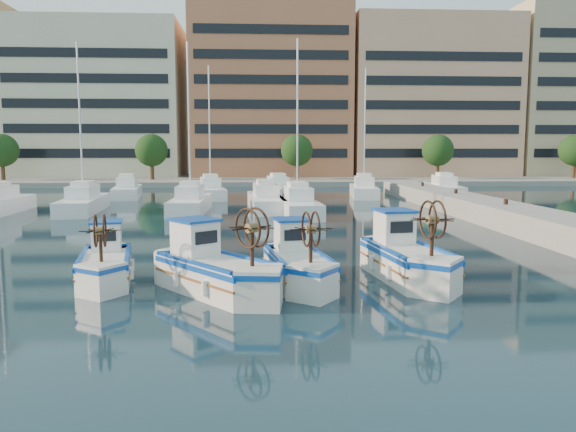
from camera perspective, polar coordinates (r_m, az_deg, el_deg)
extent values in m
plane|color=#193642|center=(17.61, 0.89, -7.43)|extent=(300.00, 300.00, 0.00)
cube|color=gray|center=(29.05, 26.10, -1.27)|extent=(3.00, 60.00, 1.20)
cube|color=gray|center=(84.13, -2.51, 4.05)|extent=(180.00, 40.00, 0.60)
cube|color=beige|center=(85.12, -18.51, 11.02)|extent=(23.00, 14.00, 21.00)
cube|color=black|center=(78.40, -19.86, 11.36)|extent=(21.16, 0.12, 18.90)
cube|color=#BD6D49|center=(82.52, -1.83, 12.90)|extent=(22.00, 14.00, 25.00)
cube|color=black|center=(75.57, -1.68, 13.47)|extent=(20.24, 0.12, 22.50)
cube|color=#E3A57E|center=(86.13, 13.98, 11.45)|extent=(23.00, 14.00, 22.00)
cube|color=black|center=(79.50, 15.51, 11.81)|extent=(21.16, 0.12, 19.80)
cylinder|color=#3F2B19|center=(76.98, -26.97, 3.96)|extent=(0.50, 0.50, 3.00)
sphere|color=#1F4418|center=(76.92, -27.08, 5.97)|extent=(4.00, 4.00, 4.00)
cylinder|color=#3F2B19|center=(71.72, -13.64, 4.35)|extent=(0.50, 0.50, 3.00)
sphere|color=#1F4418|center=(71.66, -13.70, 6.51)|extent=(4.00, 4.00, 4.00)
cylinder|color=#3F2B19|center=(70.77, 0.90, 4.51)|extent=(0.50, 0.50, 3.00)
sphere|color=#1F4418|center=(70.72, 0.91, 6.70)|extent=(4.00, 4.00, 4.00)
cylinder|color=#3F2B19|center=(74.32, 14.92, 4.39)|extent=(0.50, 0.50, 3.00)
sphere|color=#1F4418|center=(74.26, 14.98, 6.47)|extent=(4.00, 4.00, 4.00)
cylinder|color=#3F2B19|center=(81.76, 27.02, 4.08)|extent=(0.50, 0.50, 3.00)
sphere|color=#1F4418|center=(81.71, 27.12, 5.97)|extent=(4.00, 4.00, 4.00)
cube|color=white|center=(41.40, -20.05, 1.08)|extent=(2.97, 8.86, 1.00)
cylinder|color=silver|center=(41.26, -20.37, 8.70)|extent=(0.12, 0.12, 11.00)
cube|color=white|center=(39.50, -9.87, 1.14)|extent=(2.36, 8.26, 1.00)
cylinder|color=silver|center=(39.35, -10.04, 9.13)|extent=(0.12, 0.12, 11.00)
cube|color=white|center=(40.62, -2.28, 1.39)|extent=(2.74, 9.37, 1.00)
cube|color=white|center=(37.83, 0.95, 0.99)|extent=(2.71, 9.67, 1.00)
cylinder|color=silver|center=(37.67, 0.96, 9.34)|extent=(0.12, 0.12, 11.00)
cube|color=white|center=(52.33, -16.01, 2.34)|extent=(3.21, 7.67, 1.00)
cube|color=white|center=(50.20, -7.87, 2.36)|extent=(3.35, 8.03, 1.00)
cylinder|color=silver|center=(50.09, -7.98, 8.65)|extent=(0.12, 0.12, 11.00)
cube|color=white|center=(51.60, -1.03, 2.55)|extent=(2.98, 8.69, 1.00)
cube|color=white|center=(51.81, 7.71, 2.50)|extent=(3.11, 7.99, 1.00)
cylinder|color=silver|center=(51.69, 7.80, 8.59)|extent=(0.12, 0.12, 11.00)
cube|color=white|center=(55.28, 15.54, 2.58)|extent=(3.26, 9.34, 1.00)
cube|color=silver|center=(19.36, -18.04, -5.11)|extent=(2.18, 3.81, 0.90)
cube|color=#0C40A1|center=(19.29, -18.08, -4.12)|extent=(2.24, 3.92, 0.14)
cube|color=blue|center=(19.30, -18.08, -4.27)|extent=(1.78, 3.39, 0.05)
cube|color=white|center=(20.21, -17.95, -1.97)|extent=(1.13, 1.26, 0.94)
cube|color=#0C40A1|center=(20.14, -18.00, -0.53)|extent=(1.28, 1.41, 0.07)
cylinder|color=#331E14|center=(17.68, -18.48, -3.12)|extent=(0.10, 0.10, 0.99)
cylinder|color=brown|center=(17.60, -18.55, -1.43)|extent=(0.31, 0.29, 0.24)
torus|color=#331E14|center=(17.61, -18.96, -1.44)|extent=(0.25, 0.99, 1.00)
torus|color=#331E14|center=(17.59, -18.13, -1.42)|extent=(0.25, 0.99, 1.00)
cube|color=silver|center=(17.12, -7.26, -6.15)|extent=(3.90, 4.28, 1.02)
cube|color=#0C40A1|center=(17.04, -7.28, -4.88)|extent=(4.01, 4.41, 0.16)
cube|color=blue|center=(17.05, -7.28, -5.08)|extent=(3.34, 3.72, 0.06)
cube|color=white|center=(17.88, -9.43, -2.23)|extent=(1.62, 1.65, 1.07)
cube|color=#0C40A1|center=(17.80, -9.46, -0.37)|extent=(1.82, 1.86, 0.08)
cylinder|color=#331E14|center=(15.52, -3.67, -3.41)|extent=(0.12, 0.12, 1.13)
cylinder|color=brown|center=(15.43, -3.69, -1.21)|extent=(0.41, 0.41, 0.27)
torus|color=#331E14|center=(15.34, -4.11, -1.26)|extent=(0.76, 0.93, 1.14)
torus|color=#331E14|center=(15.51, -3.26, -1.16)|extent=(0.76, 0.93, 1.14)
cube|color=silver|center=(18.12, 1.05, -5.49)|extent=(2.16, 3.97, 0.94)
cube|color=#0C40A1|center=(18.05, 1.05, -4.38)|extent=(2.22, 4.09, 0.14)
cube|color=blue|center=(18.06, 1.05, -4.56)|extent=(1.75, 3.55, 0.05)
cube|color=white|center=(18.98, 0.33, -1.96)|extent=(1.15, 1.30, 0.99)
cube|color=#0C40A1|center=(18.90, 0.33, -0.35)|extent=(1.30, 1.45, 0.07)
cylinder|color=#331E14|center=(16.38, 2.32, -3.27)|extent=(0.11, 0.11, 1.04)
cylinder|color=brown|center=(16.30, 2.33, -1.34)|extent=(0.32, 0.29, 0.25)
torus|color=#331E14|center=(16.26, 1.87, -1.36)|extent=(0.22, 1.05, 1.05)
torus|color=#331E14|center=(16.33, 2.79, -1.33)|extent=(0.22, 1.05, 1.05)
cube|color=silver|center=(19.15, 12.01, -4.81)|extent=(2.34, 4.39, 1.05)
cube|color=#0C40A1|center=(19.08, 12.03, -3.64)|extent=(2.41, 4.53, 0.16)
cube|color=blue|center=(19.09, 12.03, -3.82)|extent=(1.89, 3.93, 0.06)
cube|color=white|center=(20.06, 10.75, -1.15)|extent=(1.26, 1.43, 1.10)
cube|color=#0C40A1|center=(19.99, 10.79, 0.55)|extent=(1.43, 1.60, 0.08)
cylinder|color=#331E14|center=(17.35, 14.41, -2.38)|extent=(0.12, 0.12, 1.16)
cylinder|color=brown|center=(17.26, 14.47, -0.35)|extent=(0.35, 0.32, 0.28)
torus|color=#331E14|center=(17.20, 14.02, -0.36)|extent=(0.22, 1.17, 1.17)
torus|color=#331E14|center=(17.33, 14.92, -0.34)|extent=(0.22, 1.17, 1.17)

